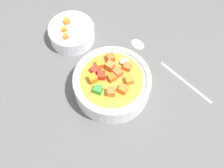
# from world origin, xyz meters

# --- Properties ---
(ground_plane) EXTENTS (1.40, 1.40, 0.02)m
(ground_plane) POSITION_xyz_m (0.00, 0.00, -0.01)
(ground_plane) COLOR #565451
(soup_bowl_main) EXTENTS (0.16, 0.16, 0.07)m
(soup_bowl_main) POSITION_xyz_m (-0.00, 0.00, 0.03)
(soup_bowl_main) COLOR white
(soup_bowl_main) RESTS_ON ground_plane
(spoon) EXTENTS (0.23, 0.04, 0.01)m
(spoon) POSITION_xyz_m (0.01, 0.13, 0.00)
(spoon) COLOR silver
(spoon) RESTS_ON ground_plane
(side_bowl_small) EXTENTS (0.11, 0.11, 0.05)m
(side_bowl_small) POSITION_xyz_m (-0.17, 0.01, 0.02)
(side_bowl_small) COLOR white
(side_bowl_small) RESTS_ON ground_plane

